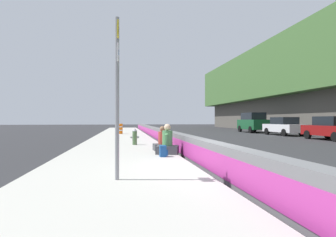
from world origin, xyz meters
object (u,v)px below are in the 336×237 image
seated_person_middle (162,143)px  parked_car_third (332,128)px  seated_person_foreground (167,144)px  parked_car_midline (253,122)px  fire_hydrant (135,136)px  route_sign_post (117,86)px  parked_car_fourth (284,126)px  backpack (163,151)px  construction_barrel (120,129)px

seated_person_middle → parked_car_third: bearing=-65.8°
seated_person_middle → parked_car_third: parked_car_third is taller
seated_person_foreground → parked_car_midline: parked_car_midline is taller
parked_car_third → fire_hydrant: bearing=101.9°
route_sign_post → parked_car_fourth: (17.72, -14.97, -1.35)m
route_sign_post → seated_person_middle: 6.19m
route_sign_post → backpack: size_ratio=9.00×
seated_person_foreground → fire_hydrant: bearing=15.0°
parked_car_fourth → route_sign_post: bearing=139.8°
parked_car_third → parked_car_fourth: (6.18, -0.09, 0.00)m
backpack → construction_barrel: (16.70, 1.78, 0.28)m
route_sign_post → parked_car_third: (11.53, -14.89, -1.35)m
seated_person_foreground → construction_barrel: seated_person_foreground is taller
parked_car_third → seated_person_middle: bearing=114.2°
parked_car_third → parked_car_fourth: 6.18m
fire_hydrant → seated_person_middle: size_ratio=0.84×
backpack → parked_car_midline: parked_car_midline is taller
route_sign_post → seated_person_middle: (5.66, -1.79, -1.74)m
fire_hydrant → seated_person_foreground: 4.28m
fire_hydrant → parked_car_midline: (15.26, -14.15, 0.60)m
parked_car_midline → route_sign_post: bearing=148.0°
parked_car_midline → parked_car_third: bearing=-179.9°
backpack → parked_car_third: size_ratio=0.09×
seated_person_foreground → backpack: (-0.79, 0.28, -0.17)m
seated_person_middle → construction_barrel: (14.67, 2.03, 0.15)m
seated_person_middle → construction_barrel: 14.81m
parked_car_third → parked_car_midline: size_ratio=0.93×
seated_person_middle → backpack: size_ratio=2.62×
parked_car_fourth → construction_barrel: bearing=80.2°
fire_hydrant → backpack: bearing=-170.5°
parked_car_third → parked_car_fourth: size_ratio=1.00×
seated_person_middle → parked_car_third: (5.87, -13.10, 0.40)m
construction_barrel → parked_car_third: (-8.80, -15.12, 0.24)m
route_sign_post → seated_person_middle: bearing=-17.6°
route_sign_post → parked_car_fourth: route_sign_post is taller
seated_person_foreground → backpack: seated_person_foreground is taller
backpack → parked_car_third: 15.52m
fire_hydrant → parked_car_fourth: bearing=-57.3°
construction_barrel → parked_car_fourth: (-2.61, -15.21, 0.24)m
backpack → fire_hydrant: bearing=9.5°
route_sign_post → backpack: 4.36m
fire_hydrant → seated_person_middle: bearing=-159.5°
fire_hydrant → parked_car_midline: 20.82m
seated_person_middle → parked_car_fourth: bearing=-47.6°
fire_hydrant → seated_person_middle: seated_person_middle is taller
seated_person_foreground → parked_car_midline: (19.39, -13.05, 0.68)m
backpack → construction_barrel: construction_barrel is taller
backpack → parked_car_midline: size_ratio=0.08×
construction_barrel → parked_car_fourth: bearing=-99.8°
route_sign_post → fire_hydrant: bearing=-4.8°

